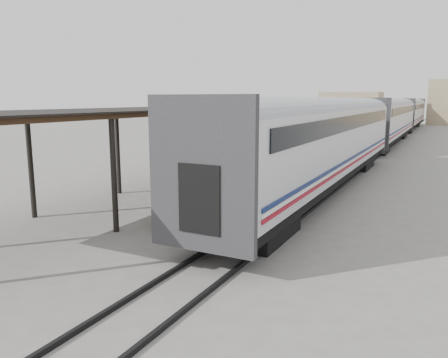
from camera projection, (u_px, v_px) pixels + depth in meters
ground at (180, 222)px, 16.37m from camera, size 160.00×160.00×0.00m
train at (388, 118)px, 44.05m from camera, size 3.45×76.01×4.01m
canopy at (295, 106)px, 38.19m from camera, size 4.90×64.30×4.15m
rails at (387, 144)px, 44.70m from camera, size 1.54×150.00×0.12m
building_left at (351, 107)px, 92.12m from camera, size 12.00×8.00×6.00m
baggage_cart at (180, 205)px, 16.34m from camera, size 1.69×2.60×0.86m
suitcase_stack at (181, 192)px, 16.63m from camera, size 1.25×1.26×0.58m
luggage_tug at (273, 161)px, 28.95m from camera, size 0.92×1.39×1.18m
porter at (176, 180)px, 15.46m from camera, size 0.48×0.68×1.75m
pedestrian at (266, 150)px, 31.29m from camera, size 1.21×0.83×1.91m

